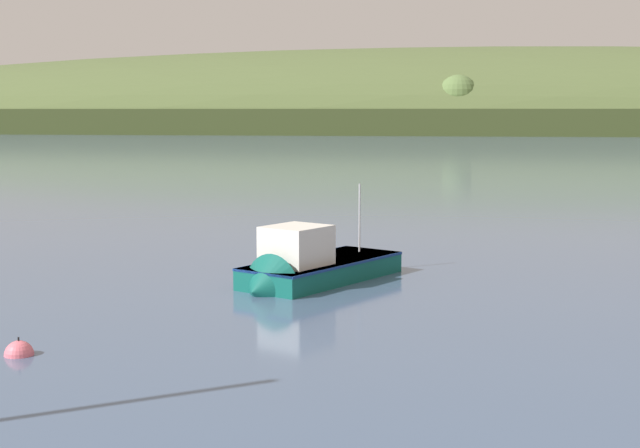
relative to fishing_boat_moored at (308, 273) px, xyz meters
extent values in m
cube|color=#35401E|center=(-8.05, 198.39, 2.45)|extent=(575.16, 95.64, 5.59)
ellipsoid|color=#4C5B33|center=(-5.91, 223.75, -0.35)|extent=(461.63, 110.81, 43.67)
sphere|color=#56703D|center=(-4.66, 186.41, 8.43)|extent=(9.12, 9.12, 9.12)
cube|color=#0F564C|center=(0.30, 0.63, -0.21)|extent=(4.53, 6.18, 1.03)
cone|color=#0F564C|center=(-0.95, -1.98, -0.21)|extent=(2.20, 1.69, 2.01)
cube|color=navy|center=(0.30, 0.63, 0.27)|extent=(4.57, 6.20, 0.08)
cube|color=silver|center=(-0.25, -0.53, 0.91)|extent=(2.23, 2.32, 1.19)
cube|color=#192833|center=(-0.62, -1.28, 1.09)|extent=(1.31, 0.67, 0.67)
cylinder|color=#B2B2B7|center=(1.20, 2.48, 1.44)|extent=(0.06, 0.06, 2.25)
sphere|color=#E06675|center=(-4.47, -9.39, -0.35)|extent=(0.64, 0.64, 0.64)
cylinder|color=black|center=(-4.47, -9.39, 0.01)|extent=(0.04, 0.04, 0.08)
camera|label=1|loc=(5.80, -27.38, 4.96)|focal=51.91mm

